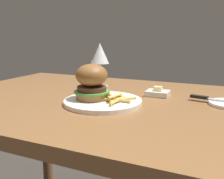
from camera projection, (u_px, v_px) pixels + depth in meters
name	position (u px, v px, depth m)	size (l,w,h in m)	color
dining_table	(109.00, 122.00, 0.93)	(1.29, 0.82, 0.74)	brown
main_plate	(103.00, 101.00, 0.84)	(0.26, 0.26, 0.01)	white
burger_sandwich	(92.00, 82.00, 0.83)	(0.12, 0.12, 0.13)	#9E6B38
fries_pile	(116.00, 98.00, 0.81)	(0.10, 0.13, 0.02)	#EABC5B
wine_glass	(100.00, 54.00, 1.09)	(0.08, 0.08, 0.19)	silver
table_knife	(214.00, 99.00, 0.84)	(0.19, 0.05, 0.01)	silver
butter_dish	(158.00, 93.00, 0.94)	(0.08, 0.07, 0.04)	white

